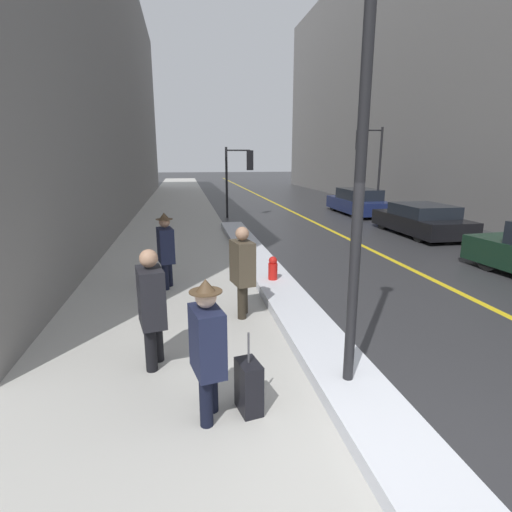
{
  "coord_description": "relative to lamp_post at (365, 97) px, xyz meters",
  "views": [
    {
      "loc": [
        -1.63,
        -2.82,
        2.75
      ],
      "look_at": [
        -0.4,
        4.0,
        1.05
      ],
      "focal_mm": 28.0,
      "sensor_mm": 36.0,
      "label": 1
    }
  ],
  "objects": [
    {
      "name": "building_facade_left",
      "position": [
        -7.21,
        18.79,
        3.16
      ],
      "size": [
        6.0,
        36.0,
        13.03
      ],
      "color": "slate",
      "rests_on": "ground"
    },
    {
      "name": "traffic_light_near",
      "position": [
        0.88,
        14.83,
        -1.02
      ],
      "size": [
        1.31,
        0.33,
        3.26
      ],
      "rotation": [
        0.0,
        0.0,
        -0.07
      ],
      "color": "black",
      "rests_on": "ground"
    },
    {
      "name": "pedestrian_in_fedora",
      "position": [
        -1.67,
        -0.21,
        -2.49
      ],
      "size": [
        0.38,
        0.53,
        1.59
      ],
      "rotation": [
        0.0,
        0.0,
        -1.37
      ],
      "color": "black",
      "rests_on": "ground"
    },
    {
      "name": "parked_car_navy",
      "position": [
        6.78,
        14.89,
        -2.76
      ],
      "size": [
        1.77,
        4.47,
        1.27
      ],
      "rotation": [
        0.0,
        0.0,
        1.56
      ],
      "color": "navy",
      "rests_on": "ground"
    },
    {
      "name": "pedestrian_with_shoulder_bag",
      "position": [
        -0.89,
        2.61,
        -2.46
      ],
      "size": [
        0.41,
        0.76,
        1.62
      ],
      "rotation": [
        0.0,
        0.0,
        -1.37
      ],
      "color": "#2A241B",
      "rests_on": "ground"
    },
    {
      "name": "building_facade_right",
      "position": [
        12.79,
        20.79,
        4.34
      ],
      "size": [
        6.0,
        36.0,
        15.4
      ],
      "color": "slate",
      "rests_on": "ground"
    },
    {
      "name": "road_centre_stripe",
      "position": [
        3.79,
        13.79,
        -3.35
      ],
      "size": [
        0.16,
        80.0,
        0.0
      ],
      "color": "gold",
      "rests_on": "ground"
    },
    {
      "name": "pedestrian_nearside",
      "position": [
        -2.32,
        1.06,
        -2.45
      ],
      "size": [
        0.41,
        0.58,
        1.63
      ],
      "rotation": [
        0.0,
        0.0,
        -1.37
      ],
      "color": "black",
      "rests_on": "ground"
    },
    {
      "name": "parked_car_black",
      "position": [
        6.73,
        9.23,
        -2.82
      ],
      "size": [
        1.84,
        4.15,
        1.12
      ],
      "rotation": [
        0.0,
        0.0,
        1.57
      ],
      "color": "black",
      "rests_on": "ground"
    },
    {
      "name": "ground_plane",
      "position": [
        -0.21,
        -1.21,
        -3.36
      ],
      "size": [
        160.0,
        160.0,
        0.0
      ],
      "primitive_type": "plane",
      "color": "#2D2D30"
    },
    {
      "name": "pedestrian_in_glasses",
      "position": [
        -2.27,
        4.46,
        -2.46
      ],
      "size": [
        0.39,
        0.74,
        1.65
      ],
      "rotation": [
        0.0,
        0.0,
        -1.37
      ],
      "color": "black",
      "rests_on": "ground"
    },
    {
      "name": "fire_hydrant",
      "position": [
        -0.01,
        4.08,
        -3.01
      ],
      "size": [
        0.2,
        0.2,
        0.7
      ],
      "color": "red",
      "rests_on": "ground"
    },
    {
      "name": "rolling_suitcase",
      "position": [
        -1.23,
        -0.16,
        -3.05
      ],
      "size": [
        0.29,
        0.4,
        0.95
      ],
      "rotation": [
        0.0,
        0.0,
        -1.37
      ],
      "color": "black",
      "rests_on": "ground"
    },
    {
      "name": "snow_bank_curb",
      "position": [
        0.04,
        4.91,
        -3.26
      ],
      "size": [
        0.84,
        14.63,
        0.19
      ],
      "color": "silver",
      "rests_on": "ground"
    },
    {
      "name": "traffic_light_far",
      "position": [
        6.91,
        14.38,
        -0.33
      ],
      "size": [
        1.31,
        0.32,
        4.19
      ],
      "rotation": [
        0.0,
        0.0,
        3.09
      ],
      "color": "black",
      "rests_on": "ground"
    },
    {
      "name": "sidewalk_slab",
      "position": [
        -2.21,
        13.79,
        -3.35
      ],
      "size": [
        4.0,
        80.0,
        0.01
      ],
      "color": "#B2AFA8",
      "rests_on": "ground"
    },
    {
      "name": "lamp_post",
      "position": [
        0.0,
        0.0,
        0.0
      ],
      "size": [
        0.28,
        0.28,
        5.71
      ],
      "color": "black",
      "rests_on": "ground"
    }
  ]
}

